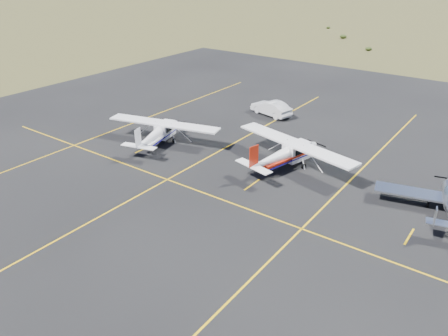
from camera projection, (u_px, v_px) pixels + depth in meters
ground at (368, 199)px, 29.72m from camera, size 1600.00×1600.00×0.00m
apron at (279, 172)px, 33.42m from camera, size 72.00×72.00×0.02m
aircraft_cessna at (285, 153)px, 33.45m from camera, size 7.15×11.01×2.79m
aircraft_plain at (158, 133)px, 37.64m from camera, size 6.77×10.30×2.61m
sedan at (271, 108)px, 44.97m from camera, size 2.66×4.86×1.52m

